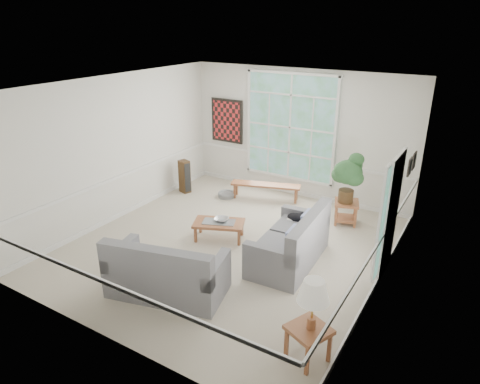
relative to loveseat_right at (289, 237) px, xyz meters
name	(u,v)px	position (x,y,z in m)	size (l,w,h in m)	color
floor	(230,245)	(-1.19, -0.05, -0.49)	(5.50, 6.00, 0.01)	#B6AA96
ceiling	(229,85)	(-1.19, -0.05, 2.52)	(5.50, 6.00, 0.02)	white
wall_back	(298,134)	(-1.19, 2.95, 1.02)	(5.50, 0.02, 3.00)	silver
wall_front	(97,241)	(-1.19, -3.05, 1.02)	(5.50, 0.02, 3.00)	silver
wall_left	(118,148)	(-3.94, -0.05, 1.02)	(0.02, 6.00, 3.00)	silver
wall_right	(387,203)	(1.56, -0.05, 1.02)	(0.02, 6.00, 3.00)	silver
window_back	(290,127)	(-1.39, 2.91, 1.17)	(2.30, 0.08, 2.40)	white
entry_door	(390,215)	(1.52, 0.55, 0.57)	(0.08, 0.90, 2.10)	white
door_sidelight	(381,225)	(1.52, -0.08, 0.67)	(0.08, 0.26, 1.90)	white
wall_art	(227,121)	(-3.14, 2.90, 1.12)	(0.90, 0.06, 1.10)	maroon
wall_frame_near	(409,167)	(1.52, 1.70, 1.07)	(0.04, 0.26, 0.32)	black
wall_frame_far	(414,161)	(1.52, 2.10, 1.07)	(0.04, 0.26, 0.32)	black
loveseat_right	(289,237)	(0.00, 0.00, 0.00)	(0.92, 1.78, 0.96)	slate
loveseat_front	(167,265)	(-1.23, -1.80, 0.00)	(1.78, 0.92, 0.96)	slate
coffee_table	(219,230)	(-1.51, 0.06, -0.30)	(0.97, 0.53, 0.36)	brown
pewter_bowl	(221,219)	(-1.49, 0.12, -0.08)	(0.33, 0.33, 0.08)	#A0A0A5
window_bench	(265,192)	(-1.67, 2.28, -0.29)	(1.63, 0.32, 0.38)	brown
end_table	(346,212)	(0.37, 2.02, -0.24)	(0.49, 0.49, 0.49)	brown
houseplant	(348,178)	(0.35, 1.98, 0.54)	(0.62, 0.62, 1.06)	#2C582D
side_table	(308,343)	(1.21, -2.01, -0.24)	(0.47, 0.47, 0.48)	brown
table_lamp	(313,305)	(1.23, -2.00, 0.35)	(0.40, 0.40, 0.69)	silver
pet_bed	(227,194)	(-2.53, 1.91, -0.42)	(0.43, 0.43, 0.13)	slate
floor_speaker	(185,176)	(-3.59, 1.65, -0.07)	(0.25, 0.20, 0.81)	#402A15
cat	(297,217)	(-0.14, 0.62, 0.10)	(0.36, 0.26, 0.17)	black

